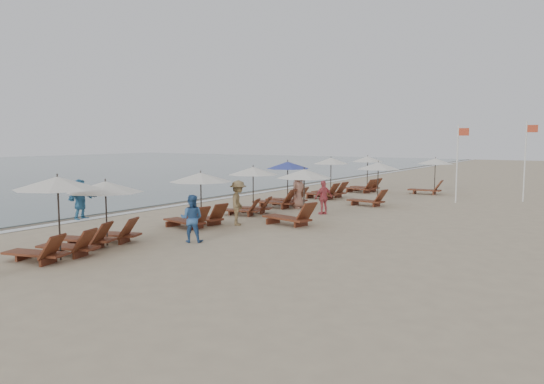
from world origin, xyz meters
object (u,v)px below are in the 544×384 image
Objects in this scene: lounger_station_5 at (327,180)px; inland_station_2 at (431,172)px; lounger_station_4 at (283,186)px; beachgoer_far_a at (324,197)px; lounger_station_2 at (197,198)px; inland_station_1 at (373,179)px; lounger_station_6 at (364,175)px; beachgoer_mid_a at (192,218)px; beachgoer_far_b at (298,190)px; lounger_station_0 at (55,215)px; inland_station_0 at (296,193)px; beachgoer_mid_b at (238,203)px; flag_pole_near at (458,159)px; lounger_station_3 at (250,188)px; waterline_walker at (80,199)px; lounger_station_1 at (102,210)px.

lounger_station_5 reaches higher than inland_station_2.
beachgoer_far_a is at bearing -22.77° from lounger_station_4.
lounger_station_4 is 1.04× the size of lounger_station_5.
lounger_station_2 is 10.25m from inland_station_1.
beachgoer_far_a is (2.37, -10.25, -0.31)m from lounger_station_6.
beachgoer_far_b is at bearing -109.14° from beachgoer_mid_a.
lounger_station_4 reaches higher than lounger_station_2.
lounger_station_0 is 9.22m from inland_station_0.
inland_station_1 is 8.86m from beachgoer_mid_b.
lounger_station_2 reaches higher than beachgoer_mid_a.
lounger_station_2 is at bearing 92.90° from lounger_station_0.
beachgoer_far_a is at bearing -122.43° from beachgoer_mid_a.
lounger_station_6 is (0.33, 15.83, -0.04)m from lounger_station_2.
lounger_station_2 is 1.64m from beachgoer_mid_b.
flag_pole_near is at bearing -53.99° from beachgoer_mid_b.
inland_station_0 is at bearing 34.71° from beachgoer_far_a.
lounger_station_3 reaches higher than beachgoer_mid_a.
inland_station_2 is at bearing 85.23° from inland_station_0.
waterline_walker reaches higher than beachgoer_mid_a.
lounger_station_5 is 4.77m from beachgoer_far_b.
lounger_station_0 is 22.25m from lounger_station_6.
flag_pole_near is (4.04, 7.74, 1.56)m from beachgoer_far_a.
beachgoer_far_b reaches higher than beachgoer_mid_b.
beachgoer_mid_b is at bearing 9.04° from beachgoer_far_a.
flag_pole_near reaches higher than lounger_station_4.
beachgoer_mid_b is (1.40, 5.46, -0.23)m from lounger_station_1.
flag_pole_near reaches higher than lounger_station_0.
waterline_walker is at bearing 81.08° from beachgoer_mid_b.
waterline_walker is at bearing -165.59° from lounger_station_2.
lounger_station_5 is (-0.15, 11.48, -0.07)m from lounger_station_2.
lounger_station_4 is at bearing -91.23° from lounger_station_5.
inland_station_1 is at bearing -49.08° from waterline_walker.
inland_station_1 is at bearing -63.33° from lounger_station_6.
lounger_station_2 is at bearing 179.84° from beachgoer_far_b.
lounger_station_3 is at bearing -98.90° from beachgoer_mid_a.
inland_station_0 is at bearing -85.93° from beachgoer_mid_b.
lounger_station_1 is at bearing 14.78° from beachgoer_mid_a.
inland_station_2 is at bearing 50.48° from lounger_station_5.
lounger_station_0 is at bearing -90.01° from lounger_station_6.
lounger_station_3 is at bearing -87.15° from lounger_station_4.
inland_station_1 is at bearing -97.01° from inland_station_2.
beachgoer_mid_a is at bearing 161.95° from beachgoer_mid_b.
lounger_station_5 is (0.10, 4.66, 0.01)m from lounger_station_4.
lounger_station_0 is 13.25m from lounger_station_4.
inland_station_0 is at bearing -76.75° from waterline_walker.
lounger_station_2 reaches higher than beachgoer_mid_b.
lounger_station_1 is at bearing -130.89° from waterline_walker.
inland_station_2 is 16.10m from beachgoer_mid_b.
waterline_walker is at bearing -129.41° from flag_pole_near.
inland_station_0 is 11.59m from flag_pole_near.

